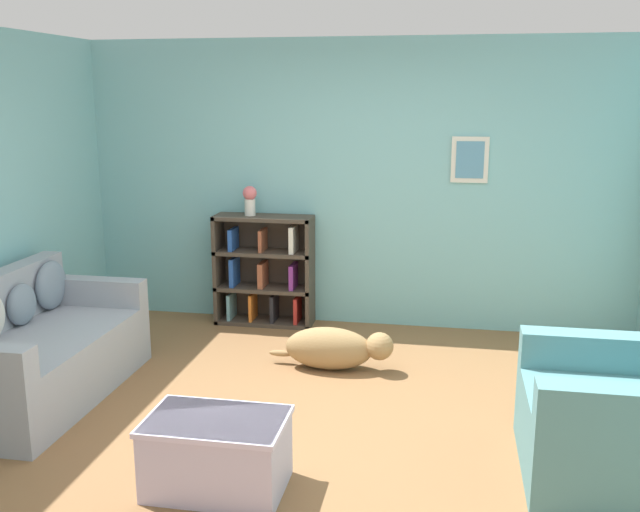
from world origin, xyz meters
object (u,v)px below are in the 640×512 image
object	(u,v)px
couch	(32,352)
vase	(250,199)
dog	(335,348)
recliner_chair	(630,418)
coffee_table	(217,451)
bookshelf	(265,271)

from	to	relation	value
couch	vase	size ratio (longest dim) A/B	6.34
dog	recliner_chair	bearing A→B (deg)	-34.55
coffee_table	bookshelf	bearing A→B (deg)	99.54
recliner_chair	dog	xyz separation A→B (m)	(-1.88, 1.29, -0.19)
recliner_chair	vase	bearing A→B (deg)	140.84
recliner_chair	bookshelf	bearing A→B (deg)	139.32
couch	dog	distance (m)	2.22
bookshelf	couch	bearing A→B (deg)	-121.67
bookshelf	coffee_table	bearing A→B (deg)	-80.46
recliner_chair	coffee_table	size ratio (longest dim) A/B	1.36
bookshelf	coffee_table	size ratio (longest dim) A/B	1.35
couch	coffee_table	world-z (taller)	couch
couch	bookshelf	distance (m)	2.27
coffee_table	dog	world-z (taller)	coffee_table
recliner_chair	vase	size ratio (longest dim) A/B	3.82
bookshelf	dog	world-z (taller)	bookshelf
coffee_table	vase	world-z (taller)	vase
recliner_chair	dog	world-z (taller)	recliner_chair
dog	coffee_table	bearing A→B (deg)	-100.86
bookshelf	vase	bearing A→B (deg)	-169.81
bookshelf	dog	bearing A→B (deg)	-51.23
couch	bookshelf	size ratio (longest dim) A/B	1.68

